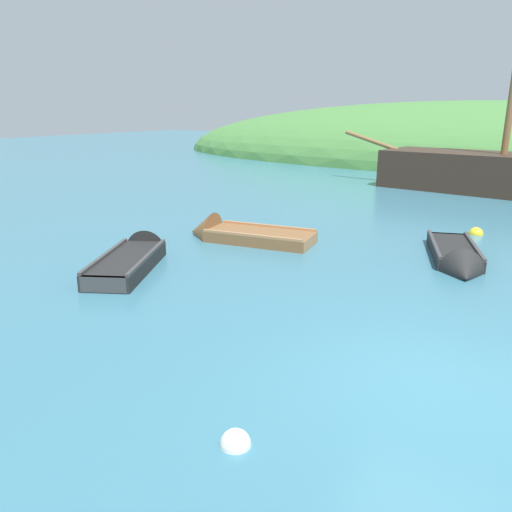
% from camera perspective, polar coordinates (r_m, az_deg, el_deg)
% --- Properties ---
extents(ground_plane, '(120.00, 120.00, 0.00)m').
position_cam_1_polar(ground_plane, '(7.11, 20.69, -14.18)').
color(ground_plane, teal).
extents(shore_hill, '(48.33, 20.92, 8.19)m').
position_cam_1_polar(shore_hill, '(39.30, 23.22, 10.21)').
color(shore_hill, '#477F3D').
rests_on(shore_hill, ground).
extents(rowboat_center, '(2.56, 3.54, 1.00)m').
position_cam_1_polar(rowboat_center, '(11.94, -13.85, -0.39)').
color(rowboat_center, black).
rests_on(rowboat_center, ground).
extents(rowboat_outer_right, '(3.77, 1.85, 1.22)m').
position_cam_1_polar(rowboat_outer_right, '(13.82, -2.17, 2.30)').
color(rowboat_outer_right, brown).
rests_on(rowboat_outer_right, ground).
extents(rowboat_far, '(2.08, 3.51, 0.96)m').
position_cam_1_polar(rowboat_far, '(12.65, 22.16, -0.37)').
color(rowboat_far, black).
rests_on(rowboat_far, ground).
extents(buoy_yellow, '(0.41, 0.41, 0.41)m').
position_cam_1_polar(buoy_yellow, '(15.80, 24.07, 2.33)').
color(buoy_yellow, yellow).
rests_on(buoy_yellow, ground).
extents(buoy_white, '(0.35, 0.35, 0.35)m').
position_cam_1_polar(buoy_white, '(5.77, -2.40, -20.95)').
color(buoy_white, white).
rests_on(buoy_white, ground).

